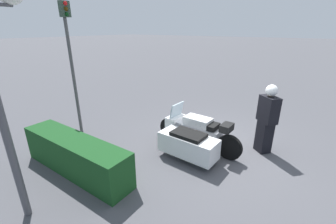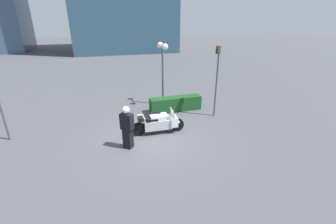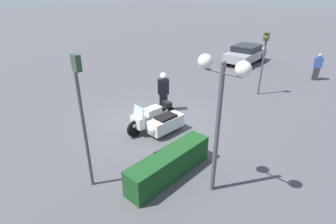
{
  "view_description": "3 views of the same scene",
  "coord_description": "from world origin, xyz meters",
  "px_view_note": "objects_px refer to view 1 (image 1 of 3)",
  "views": [
    {
      "loc": [
        -1.86,
        5.23,
        3.1
      ],
      "look_at": [
        1.42,
        0.47,
        0.92
      ],
      "focal_mm": 24.0,
      "sensor_mm": 36.0,
      "label": 1
    },
    {
      "loc": [
        -1.86,
        -8.79,
        4.85
      ],
      "look_at": [
        1.18,
        0.66,
        0.87
      ],
      "focal_mm": 24.0,
      "sensor_mm": 36.0,
      "label": 2
    },
    {
      "loc": [
        7.02,
        7.09,
        5.13
      ],
      "look_at": [
        0.61,
        1.16,
        1.0
      ],
      "focal_mm": 28.0,
      "sensor_mm": 36.0,
      "label": 3
    }
  ],
  "objects_px": {
    "police_motorcycle": "(189,137)",
    "traffic_light_near": "(70,53)",
    "hedge_bush_curbside": "(76,155)",
    "officer_rider": "(267,118)"
  },
  "relations": [
    {
      "from": "police_motorcycle",
      "to": "hedge_bush_curbside",
      "type": "relative_size",
      "value": 0.83
    },
    {
      "from": "police_motorcycle",
      "to": "traffic_light_near",
      "type": "distance_m",
      "value": 4.06
    },
    {
      "from": "hedge_bush_curbside",
      "to": "officer_rider",
      "type": "bearing_deg",
      "value": -134.18
    },
    {
      "from": "hedge_bush_curbside",
      "to": "traffic_light_near",
      "type": "distance_m",
      "value": 3.02
    },
    {
      "from": "hedge_bush_curbside",
      "to": "traffic_light_near",
      "type": "xyz_separation_m",
      "value": [
        1.77,
        -1.37,
        2.03
      ]
    },
    {
      "from": "police_motorcycle",
      "to": "officer_rider",
      "type": "bearing_deg",
      "value": -140.22
    },
    {
      "from": "police_motorcycle",
      "to": "hedge_bush_curbside",
      "type": "height_order",
      "value": "police_motorcycle"
    },
    {
      "from": "hedge_bush_curbside",
      "to": "traffic_light_near",
      "type": "bearing_deg",
      "value": -37.75
    },
    {
      "from": "officer_rider",
      "to": "hedge_bush_curbside",
      "type": "xyz_separation_m",
      "value": [
        3.26,
        3.36,
        -0.55
      ]
    },
    {
      "from": "police_motorcycle",
      "to": "traffic_light_near",
      "type": "height_order",
      "value": "traffic_light_near"
    }
  ]
}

